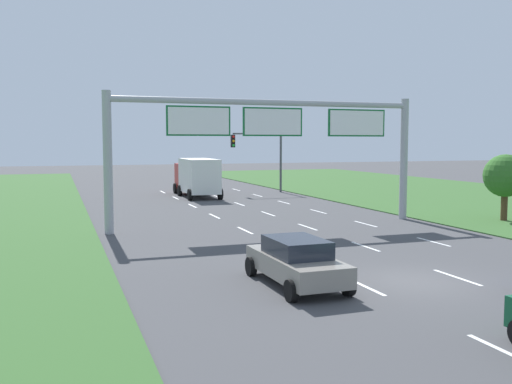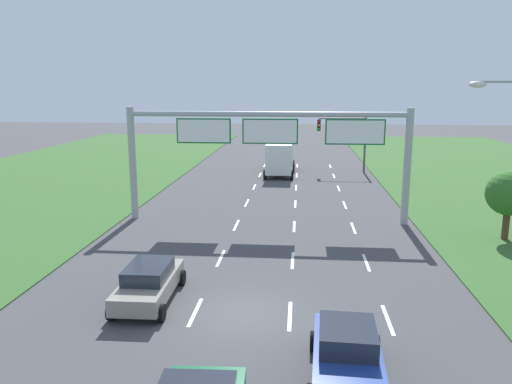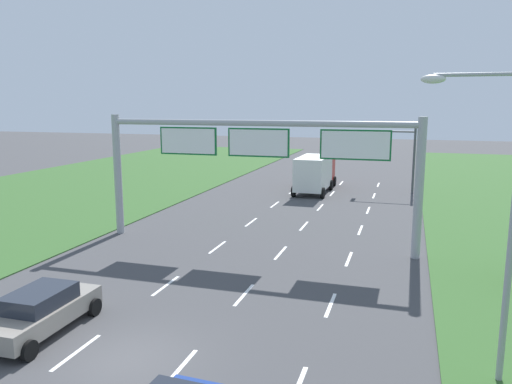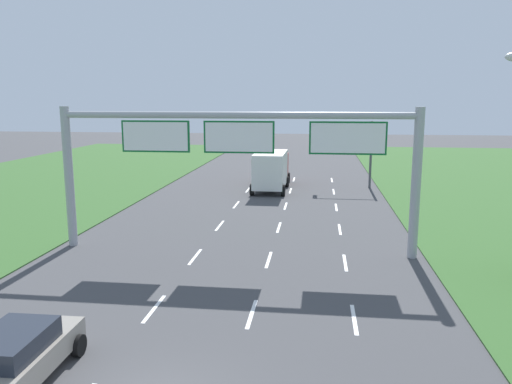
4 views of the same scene
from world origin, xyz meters
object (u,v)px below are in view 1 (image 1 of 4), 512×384
(car_lead_silver, at_px, (296,261))
(sign_gantry, at_px, (273,133))
(box_truck, at_px, (197,176))
(roadside_tree_mid, at_px, (505,176))
(traffic_light_mast, at_px, (261,149))

(car_lead_silver, xyz_separation_m, sign_gantry, (3.92, 12.33, 4.20))
(box_truck, xyz_separation_m, sign_gantry, (0.05, -17.45, 3.27))
(roadside_tree_mid, bearing_deg, traffic_light_mast, 107.30)
(car_lead_silver, bearing_deg, sign_gantry, 71.53)
(sign_gantry, bearing_deg, car_lead_silver, -107.62)
(car_lead_silver, height_order, box_truck, box_truck)
(car_lead_silver, height_order, roadside_tree_mid, roadside_tree_mid)
(sign_gantry, height_order, traffic_light_mast, sign_gantry)
(traffic_light_mast, relative_size, roadside_tree_mid, 1.46)
(car_lead_silver, relative_size, box_truck, 0.59)
(car_lead_silver, distance_m, traffic_light_mast, 33.19)
(car_lead_silver, distance_m, sign_gantry, 13.60)
(sign_gantry, relative_size, roadside_tree_mid, 4.51)
(car_lead_silver, bearing_deg, box_truck, 81.74)
(box_truck, height_order, traffic_light_mast, traffic_light_mast)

